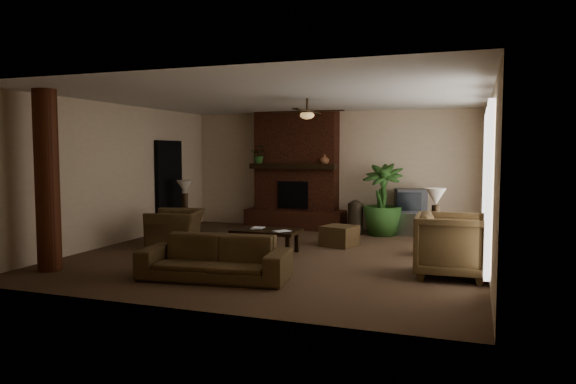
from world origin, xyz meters
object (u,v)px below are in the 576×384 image
at_px(floor_plant, 382,215).
at_px(lamp_right, 436,199).
at_px(armchair_right, 452,242).
at_px(floor_vase, 355,215).
at_px(side_table_left, 184,221).
at_px(sofa, 215,251).
at_px(side_table_right, 436,240).
at_px(coffee_table, 267,233).
at_px(lamp_left, 185,189).
at_px(armchair_left, 176,222).
at_px(log_column, 47,181).
at_px(ottoman, 339,236).
at_px(tv_stand, 408,223).

height_order(floor_plant, lamp_right, lamp_right).
bearing_deg(armchair_right, floor_vase, 30.12).
relative_size(floor_plant, side_table_left, 2.88).
xyz_separation_m(sofa, armchair_right, (3.23, 1.28, 0.10)).
relative_size(sofa, side_table_right, 3.91).
bearing_deg(side_table_right, floor_plant, 123.57).
height_order(floor_plant, side_table_right, floor_plant).
bearing_deg(coffee_table, floor_vase, 68.50).
relative_size(side_table_right, lamp_right, 0.85).
height_order(coffee_table, lamp_right, lamp_right).
bearing_deg(floor_plant, side_table_left, -163.95).
bearing_deg(side_table_right, lamp_left, 172.15).
xyz_separation_m(armchair_left, side_table_left, (-0.77, 1.56, -0.20)).
bearing_deg(lamp_left, log_column, -90.25).
bearing_deg(armchair_right, side_table_right, 9.48).
distance_m(ottoman, lamp_left, 3.84).
bearing_deg(ottoman, armchair_right, -41.74).
height_order(floor_vase, side_table_left, floor_vase).
bearing_deg(sofa, armchair_right, 14.67).
relative_size(sofa, ottoman, 3.58).
xyz_separation_m(sofa, armchair_left, (-1.93, 2.09, 0.06)).
bearing_deg(armchair_right, tv_stand, 13.84).
bearing_deg(coffee_table, side_table_left, 149.88).
relative_size(armchair_left, floor_vase, 1.42).
bearing_deg(log_column, floor_plant, 50.62).
relative_size(ottoman, side_table_right, 1.09).
height_order(ottoman, floor_vase, floor_vase).
distance_m(floor_plant, lamp_left, 4.47).
xyz_separation_m(tv_stand, side_table_right, (0.76, -2.22, 0.03)).
relative_size(ottoman, tv_stand, 0.71).
bearing_deg(coffee_table, side_table_right, 15.49).
xyz_separation_m(armchair_left, ottoman, (2.98, 1.14, -0.28)).
bearing_deg(ottoman, coffee_table, -134.20).
bearing_deg(coffee_table, log_column, -137.22).
height_order(sofa, lamp_left, lamp_left).
bearing_deg(side_table_left, lamp_right, -7.47).
bearing_deg(tv_stand, lamp_right, -54.08).
bearing_deg(lamp_right, coffee_table, -164.49).
bearing_deg(armchair_left, side_table_right, 82.63).
bearing_deg(side_table_left, floor_plant, 16.05).
distance_m(armchair_right, tv_stand, 4.03).
distance_m(tv_stand, lamp_right, 2.46).
bearing_deg(armchair_left, sofa, 25.48).
height_order(ottoman, tv_stand, tv_stand).
relative_size(sofa, tv_stand, 2.53).
bearing_deg(ottoman, log_column, -136.31).
xyz_separation_m(armchair_left, side_table_right, (4.82, 0.84, -0.20)).
bearing_deg(tv_stand, armchair_left, -125.60).
height_order(lamp_left, side_table_right, lamp_left).
bearing_deg(floor_plant, side_table_right, -56.43).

